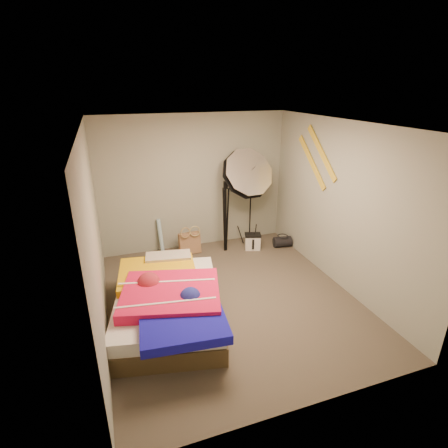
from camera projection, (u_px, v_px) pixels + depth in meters
name	position (u px, v px, depth m)	size (l,w,h in m)	color
floor	(231.00, 298.00, 5.17)	(4.00, 4.00, 0.00)	#4C4437
ceiling	(232.00, 124.00, 4.24)	(4.00, 4.00, 0.00)	silver
wall_back	(194.00, 183.00, 6.46)	(3.50, 3.50, 0.00)	gray
wall_front	(313.00, 300.00, 2.96)	(3.50, 3.50, 0.00)	gray
wall_left	(95.00, 237.00, 4.18)	(4.00, 4.00, 0.00)	gray
wall_right	(341.00, 206.00, 5.24)	(4.00, 4.00, 0.00)	gray
tote_bag	(190.00, 243.00, 6.50)	(0.40, 0.12, 0.40)	#9F7551
wrapping_roll	(161.00, 236.00, 6.51)	(0.07, 0.07, 0.64)	#5EA0C0
camera_case	(253.00, 242.00, 6.69)	(0.28, 0.20, 0.28)	silver
duffel_bag	(282.00, 242.00, 6.79)	(0.21, 0.21, 0.34)	black
wall_stripe_upper	(322.00, 153.00, 5.50)	(0.02, 1.10, 0.10)	gold
wall_stripe_lower	(312.00, 162.00, 5.79)	(0.02, 1.10, 0.10)	gold
bed	(169.00, 302.00, 4.60)	(1.71, 2.25, 0.57)	#4D3C23
photo_umbrella	(246.00, 175.00, 6.29)	(1.15, 0.82, 2.00)	black
camera_tripod	(225.00, 212.00, 6.40)	(0.09, 0.09, 1.35)	black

